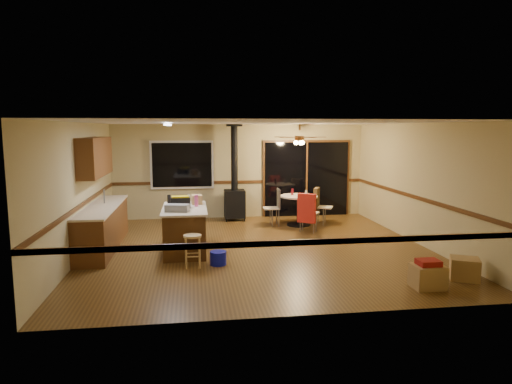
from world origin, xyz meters
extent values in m
plane|color=#573A18|center=(0.00, 0.00, 0.00)|extent=(7.00, 7.00, 0.00)
plane|color=silver|center=(0.00, 0.00, 2.60)|extent=(7.00, 7.00, 0.00)
plane|color=tan|center=(0.00, 3.50, 1.30)|extent=(7.00, 0.00, 7.00)
plane|color=tan|center=(0.00, -3.50, 1.30)|extent=(7.00, 0.00, 7.00)
plane|color=tan|center=(-3.50, 0.00, 1.30)|extent=(0.00, 7.00, 7.00)
plane|color=tan|center=(3.50, 0.00, 1.30)|extent=(0.00, 7.00, 7.00)
cube|color=black|center=(-1.60, 3.45, 1.50)|extent=(1.72, 0.10, 1.32)
cube|color=black|center=(1.90, 3.45, 1.05)|extent=(2.52, 0.10, 2.10)
cube|color=#5A3216|center=(-3.20, 0.50, 0.43)|extent=(0.60, 3.00, 0.86)
cube|color=beige|center=(-3.20, 0.50, 0.88)|extent=(0.64, 3.04, 0.04)
cube|color=#5A3216|center=(-3.33, 0.70, 1.90)|extent=(0.35, 2.00, 0.80)
cube|color=#4D2D13|center=(-1.50, 0.00, 0.43)|extent=(0.80, 1.60, 0.86)
cube|color=beige|center=(-1.50, 0.00, 0.88)|extent=(0.88, 1.68, 0.04)
cube|color=black|center=(-0.20, 3.05, 0.46)|extent=(0.55, 0.50, 0.75)
cylinder|color=black|center=(-0.20, 3.05, 1.71)|extent=(0.18, 0.18, 1.77)
cylinder|color=brown|center=(1.37, 2.14, 2.25)|extent=(0.24, 0.24, 0.10)
cylinder|color=brown|center=(1.37, 2.14, 2.52)|extent=(0.05, 0.05, 0.16)
sphere|color=#FFD88C|center=(1.37, 2.14, 2.13)|extent=(0.16, 0.16, 0.16)
cube|color=white|center=(-1.80, 0.30, 2.56)|extent=(0.10, 1.20, 0.04)
cube|color=slate|center=(-1.63, -0.40, 0.97)|extent=(0.48, 0.34, 0.14)
cube|color=black|center=(-1.58, -0.01, 1.01)|extent=(0.39, 0.22, 0.21)
cube|color=gold|center=(-1.58, -0.01, 1.13)|extent=(0.35, 0.20, 0.03)
cube|color=#9B7845|center=(-1.25, 0.43, 1.00)|extent=(0.23, 0.30, 0.19)
cylinder|color=black|center=(-1.81, 0.15, 1.02)|extent=(0.08, 0.08, 0.25)
cylinder|color=#D84C8C|center=(-1.26, 0.12, 1.02)|extent=(0.10, 0.10, 0.24)
cylinder|color=white|center=(-1.41, 0.48, 1.00)|extent=(0.07, 0.07, 0.19)
cylinder|color=tan|center=(-1.35, -1.10, 0.30)|extent=(0.33, 0.33, 0.59)
cylinder|color=#0D14C0|center=(-0.89, -1.03, 0.13)|extent=(0.38, 0.38, 0.25)
cylinder|color=black|center=(1.37, 2.14, 0.02)|extent=(0.60, 0.60, 0.04)
cylinder|color=black|center=(1.37, 2.14, 0.39)|extent=(0.10, 0.10, 0.70)
cylinder|color=beige|center=(1.37, 2.14, 0.76)|extent=(0.97, 0.97, 0.04)
cylinder|color=#590C14|center=(1.22, 2.24, 0.86)|extent=(0.07, 0.07, 0.17)
cylinder|color=beige|center=(1.55, 2.09, 0.85)|extent=(0.06, 0.06, 0.13)
cube|color=#C3B691|center=(0.67, 2.24, 0.45)|extent=(0.41, 0.41, 0.03)
cube|color=slate|center=(0.86, 2.24, 0.70)|extent=(0.04, 0.40, 0.50)
cube|color=#C3B691|center=(1.47, 1.44, 0.45)|extent=(0.55, 0.55, 0.03)
cube|color=slate|center=(1.37, 1.28, 0.70)|extent=(0.35, 0.25, 0.50)
cube|color=red|center=(1.36, 1.27, 0.60)|extent=(0.42, 0.33, 0.70)
cube|color=#C3B691|center=(2.07, 2.19, 0.45)|extent=(0.53, 0.53, 0.03)
cube|color=slate|center=(1.90, 2.27, 0.70)|extent=(0.19, 0.38, 0.50)
cube|color=#392A15|center=(1.88, 2.28, 0.60)|extent=(0.27, 0.44, 0.70)
cube|color=#9B7845|center=(-1.38, 2.94, 0.20)|extent=(0.53, 0.44, 0.39)
cube|color=#9B7845|center=(2.29, -2.72, 0.18)|extent=(0.48, 0.41, 0.36)
cube|color=#9B7845|center=(3.10, -2.43, 0.18)|extent=(0.57, 0.54, 0.36)
cube|color=maroon|center=(2.29, -2.72, 0.41)|extent=(0.33, 0.28, 0.09)
camera|label=1|loc=(-1.34, -9.16, 2.47)|focal=32.00mm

